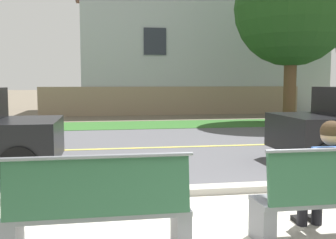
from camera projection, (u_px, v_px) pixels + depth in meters
ground_plane at (144, 139)px, 11.38m from camera, size 140.00×140.00×0.00m
curb_edge at (184, 191)px, 5.83m from camera, size 44.00×0.30×0.11m
street_asphalt at (150, 148)px, 9.91m from camera, size 52.00×8.00×0.01m
road_centre_line at (150, 148)px, 9.91m from camera, size 48.00×0.14×0.01m
far_verge_grass at (133, 125)px, 15.09m from camera, size 48.00×2.80×0.02m
bench_left at (99, 211)px, 3.70m from camera, size 1.72×0.48×1.01m
seated_person_blue at (325, 174)px, 4.24m from camera, size 0.52×0.68×1.25m
garden_wall at (174, 101)px, 19.80m from camera, size 13.00×0.36×1.40m
house_across_street at (197, 47)px, 22.99m from camera, size 13.98×6.91×7.14m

